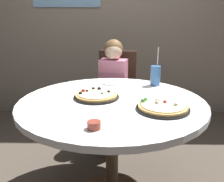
# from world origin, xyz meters

# --- Properties ---
(wall_with_window) EXTENTS (5.20, 0.14, 2.90)m
(wall_with_window) POSITION_xyz_m (-0.00, 1.76, 1.45)
(wall_with_window) COLOR gray
(wall_with_window) RESTS_ON ground_plane
(dining_table) EXTENTS (1.25, 1.25, 0.75)m
(dining_table) POSITION_xyz_m (0.00, 0.00, 0.66)
(dining_table) COLOR white
(dining_table) RESTS_ON ground_plane
(chair_wooden) EXTENTS (0.48, 0.48, 0.95)m
(chair_wooden) POSITION_xyz_m (0.02, 0.92, 0.53)
(chair_wooden) COLOR #382619
(chair_wooden) RESTS_ON ground_plane
(diner_child) EXTENTS (0.33, 0.43, 1.08)m
(diner_child) POSITION_xyz_m (-0.02, 0.74, 0.48)
(diner_child) COLOR #3F4766
(diner_child) RESTS_ON ground_plane
(pizza_veggie) EXTENTS (0.31, 0.31, 0.05)m
(pizza_veggie) POSITION_xyz_m (-0.11, 0.05, 0.77)
(pizza_veggie) COLOR black
(pizza_veggie) RESTS_ON dining_table
(pizza_cheese) EXTENTS (0.32, 0.32, 0.05)m
(pizza_cheese) POSITION_xyz_m (0.31, -0.17, 0.77)
(pizza_cheese) COLOR black
(pizza_cheese) RESTS_ON dining_table
(soda_cup) EXTENTS (0.08, 0.08, 0.31)m
(soda_cup) POSITION_xyz_m (0.35, 0.39, 0.83)
(soda_cup) COLOR #3F72B2
(soda_cup) RESTS_ON dining_table
(sauce_bowl) EXTENTS (0.07, 0.07, 0.04)m
(sauce_bowl) POSITION_xyz_m (-0.08, -0.44, 0.77)
(sauce_bowl) COLOR brown
(sauce_bowl) RESTS_ON dining_table
(plate_small) EXTENTS (0.18, 0.18, 0.01)m
(plate_small) POSITION_xyz_m (-0.01, 0.45, 0.76)
(plate_small) COLOR white
(plate_small) RESTS_ON dining_table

